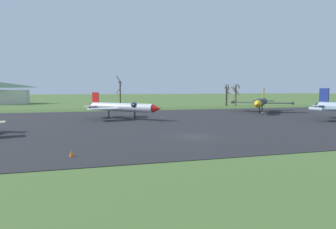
% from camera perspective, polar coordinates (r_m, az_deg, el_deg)
% --- Properties ---
extents(ground_plane, '(600.00, 600.00, 0.00)m').
position_cam_1_polar(ground_plane, '(32.14, 5.38, -4.65)').
color(ground_plane, '#4C6B33').
extents(asphalt_apron, '(106.36, 50.74, 0.05)m').
position_cam_1_polar(asphalt_apron, '(46.58, -1.08, -1.51)').
color(asphalt_apron, '#28282B').
rests_on(asphalt_apron, ground).
extents(grass_verge_strip, '(166.36, 12.00, 0.06)m').
position_cam_1_polar(grass_verge_strip, '(77.28, -6.59, 1.15)').
color(grass_verge_strip, '#44602C').
rests_on(grass_verge_strip, ground).
extents(jet_fighter_rear_center, '(14.14, 15.29, 5.78)m').
position_cam_1_polar(jet_fighter_rear_center, '(68.47, 18.81, 2.43)').
color(jet_fighter_rear_center, '#33383D').
rests_on(jet_fighter_rear_center, ground).
extents(info_placard_rear_center, '(0.63, 0.36, 0.95)m').
position_cam_1_polar(info_placard_rear_center, '(58.86, 19.13, 0.19)').
color(info_placard_rear_center, black).
rests_on(info_placard_rear_center, ground).
extents(jet_fighter_rear_left, '(13.57, 12.80, 4.96)m').
position_cam_1_polar(jet_fighter_rear_left, '(51.00, -9.46, 1.54)').
color(jet_fighter_rear_left, silver).
rests_on(jet_fighter_rear_left, ground).
extents(info_placard_rear_left, '(0.56, 0.25, 0.99)m').
position_cam_1_polar(info_placard_rear_left, '(44.99, -1.37, -0.98)').
color(info_placard_rear_left, black).
rests_on(info_placard_rear_left, ground).
extents(bare_tree_far_left, '(1.87, 2.27, 9.61)m').
position_cam_1_polar(bare_tree_far_left, '(83.57, -9.98, 4.48)').
color(bare_tree_far_left, '#42382D').
rests_on(bare_tree_far_left, ground).
extents(bare_tree_left_of_center, '(1.93, 1.80, 7.30)m').
position_cam_1_polar(bare_tree_left_of_center, '(94.02, 12.12, 3.97)').
color(bare_tree_left_of_center, '#42382D').
rests_on(bare_tree_left_of_center, ground).
extents(bare_tree_center, '(3.19, 2.88, 7.36)m').
position_cam_1_polar(bare_tree_center, '(96.02, 13.94, 4.26)').
color(bare_tree_center, brown).
rests_on(bare_tree_center, ground).
extents(visitor_building, '(19.44, 14.42, 8.19)m').
position_cam_1_polar(visitor_building, '(121.19, -31.31, 3.76)').
color(visitor_building, beige).
rests_on(visitor_building, ground).
extents(traffic_cone, '(0.40, 0.40, 0.57)m').
position_cam_1_polar(traffic_cone, '(23.90, -19.49, -7.70)').
color(traffic_cone, orange).
rests_on(traffic_cone, ground).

